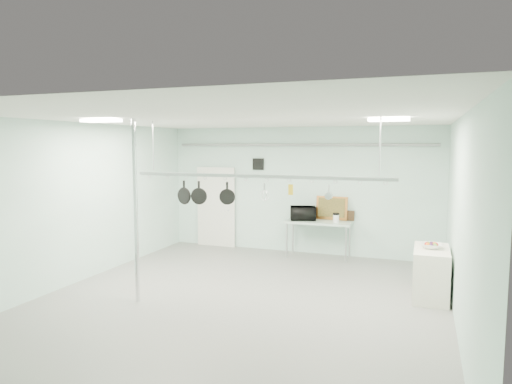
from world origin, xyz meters
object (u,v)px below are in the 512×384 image
at_px(side_cabinet, 431,273).
at_px(skillet_mid, 199,192).
at_px(prep_table, 318,224).
at_px(fruit_bowl, 431,246).
at_px(skillet_left, 184,192).
at_px(chrome_pole, 136,211).
at_px(skillet_right, 227,193).
at_px(coffee_canister, 336,219).
at_px(pot_rack, 256,175).
at_px(microwave, 303,213).

distance_m(side_cabinet, skillet_mid, 4.46).
height_order(prep_table, fruit_bowl, fruit_bowl).
height_order(skillet_left, skillet_mid, same).
height_order(chrome_pole, skillet_right, chrome_pole).
relative_size(chrome_pole, skillet_left, 7.50).
height_order(chrome_pole, coffee_canister, chrome_pole).
height_order(pot_rack, skillet_mid, pot_rack).
relative_size(prep_table, fruit_bowl, 4.28).
height_order(prep_table, skillet_right, skillet_right).
relative_size(chrome_pole, coffee_canister, 17.33).
relative_size(skillet_left, skillet_right, 1.06).
height_order(prep_table, coffee_canister, coffee_canister).
xyz_separation_m(chrome_pole, skillet_right, (1.34, 0.90, 0.28)).
height_order(microwave, skillet_right, skillet_right).
bearing_deg(chrome_pole, skillet_left, 63.28).
xyz_separation_m(pot_rack, skillet_right, (-0.56, 0.00, -0.35)).
relative_size(fruit_bowl, skillet_right, 0.93).
distance_m(chrome_pole, skillet_mid, 1.21).
relative_size(side_cabinet, microwave, 1.96).
bearing_deg(microwave, coffee_canister, 158.02).
height_order(chrome_pole, skillet_left, chrome_pole).
bearing_deg(coffee_canister, skillet_right, -113.36).
height_order(microwave, skillet_left, skillet_left).
relative_size(prep_table, skillet_right, 3.99).
relative_size(prep_table, skillet_left, 3.75).
bearing_deg(side_cabinet, pot_rack, -159.55).
bearing_deg(prep_table, skillet_mid, -114.95).
xyz_separation_m(fruit_bowl, skillet_right, (-3.50, -1.11, 0.94)).
xyz_separation_m(microwave, fruit_bowl, (2.93, -2.19, -0.13)).
bearing_deg(skillet_right, pot_rack, -13.72).
height_order(chrome_pole, skillet_mid, chrome_pole).
distance_m(pot_rack, skillet_mid, 1.19).
bearing_deg(skillet_left, skillet_mid, 14.25).
bearing_deg(side_cabinet, skillet_mid, -164.93).
height_order(pot_rack, skillet_left, pot_rack).
xyz_separation_m(side_cabinet, microwave, (-2.94, 2.20, 0.62)).
height_order(coffee_canister, skillet_left, skillet_left).
distance_m(microwave, fruit_bowl, 3.66).
distance_m(skillet_left, skillet_mid, 0.31).
height_order(chrome_pole, prep_table, chrome_pole).
xyz_separation_m(prep_table, skillet_mid, (-1.54, -3.30, 1.04)).
bearing_deg(pot_rack, microwave, 89.79).
bearing_deg(prep_table, side_cabinet, -40.79).
distance_m(microwave, coffee_canister, 0.83).
distance_m(pot_rack, microwave, 3.49).
xyz_separation_m(prep_table, pot_rack, (-0.40, -3.30, 1.40)).
relative_size(microwave, skillet_mid, 1.45).
xyz_separation_m(coffee_canister, skillet_right, (-1.40, -3.24, 0.89)).
bearing_deg(skillet_right, side_cabinet, 3.66).
bearing_deg(fruit_bowl, side_cabinet, -40.31).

